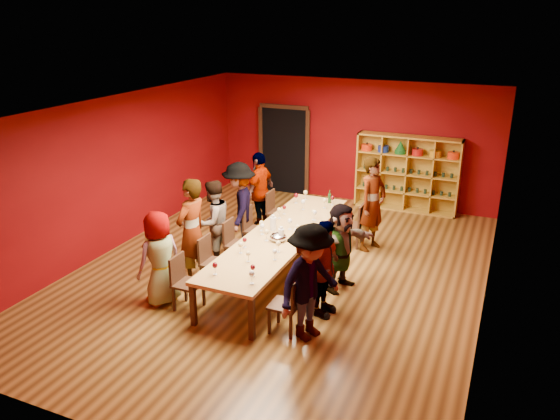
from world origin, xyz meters
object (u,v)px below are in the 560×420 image
object	(u,v)px
chair_person_left_0	(184,279)
person_left_3	(239,206)
chair_person_left_4	(275,209)
person_right_4	(372,204)
person_left_0	(160,258)
person_right_1	(323,269)
shelving_unit	(407,170)
person_left_4	(260,191)
chair_person_right_1	(306,282)
chair_person_left_3	(252,226)
person_right_2	(341,247)
chair_person_right_0	(290,302)
spittoon_bowl	(278,237)
chair_person_right_2	(326,259)
tasting_table	(280,237)
person_left_2	(213,222)
person_left_1	(192,232)
chair_person_left_1	(210,259)
chair_person_right_4	(356,223)
wine_bottle	(330,198)
chair_person_left_2	(234,241)

from	to	relation	value
chair_person_left_0	person_left_3	distance (m)	2.52
chair_person_left_4	person_right_4	world-z (taller)	person_right_4
person_left_0	person_left_3	bearing A→B (deg)	-162.08
person_left_3	person_right_1	size ratio (longest dim) A/B	1.13
shelving_unit	person_left_3	world-z (taller)	shelving_unit
person_left_4	chair_person_right_1	world-z (taller)	person_left_4
chair_person_left_3	person_right_2	world-z (taller)	person_right_2
chair_person_right_0	spittoon_bowl	xyz separation A→B (m)	(-0.83, 1.47, 0.32)
person_left_4	spittoon_bowl	xyz separation A→B (m)	(1.35, -2.10, -0.04)
chair_person_right_0	person_right_2	xyz separation A→B (m)	(0.26, 1.62, 0.27)
shelving_unit	chair_person_right_2	distance (m)	4.52
shelving_unit	tasting_table	bearing A→B (deg)	-107.92
person_left_0	person_left_2	bearing A→B (deg)	-158.48
tasting_table	chair_person_right_2	world-z (taller)	chair_person_right_2
chair_person_right_0	spittoon_bowl	size ratio (longest dim) A/B	3.01
person_left_3	chair_person_right_0	xyz separation A→B (m)	(2.10, -2.47, -0.39)
tasting_table	chair_person_left_3	xyz separation A→B (m)	(-0.91, 0.71, -0.20)
chair_person_left_3	chair_person_right_0	xyz separation A→B (m)	(1.82, -2.47, 0.00)
person_left_1	chair_person_right_0	xyz separation A→B (m)	(2.17, -0.84, -0.45)
person_right_4	chair_person_left_3	bearing A→B (deg)	137.42
chair_person_left_1	chair_person_right_4	world-z (taller)	same
spittoon_bowl	chair_person_right_2	bearing A→B (deg)	9.79
person_left_3	spittoon_bowl	xyz separation A→B (m)	(1.27, -1.00, -0.06)
shelving_unit	person_right_1	xyz separation A→B (m)	(-0.21, -5.40, -0.20)
tasting_table	person_right_1	bearing A→B (deg)	-42.52
chair_person_left_0	chair_person_right_4	size ratio (longest dim) A/B	1.00
person_left_2	spittoon_bowl	size ratio (longest dim) A/B	5.41
person_right_4	wine_bottle	distance (m)	1.00
chair_person_left_4	person_left_2	bearing A→B (deg)	-102.98
chair_person_left_0	wine_bottle	bearing A→B (deg)	72.62
spittoon_bowl	chair_person_left_4	bearing A→B (deg)	115.29
chair_person_left_3	wine_bottle	world-z (taller)	wine_bottle
person_left_1	chair_person_left_4	xyz separation A→B (m)	(0.35, 2.73, -0.45)
shelving_unit	chair_person_left_3	bearing A→B (deg)	-122.57
chair_person_left_0	chair_person_left_1	world-z (taller)	same
spittoon_bowl	wine_bottle	size ratio (longest dim) A/B	1.08
person_left_0	person_left_3	size ratio (longest dim) A/B	0.89
chair_person_left_2	person_right_2	size ratio (longest dim) A/B	0.58
person_left_1	person_right_1	xyz separation A→B (m)	(2.44, -0.16, -0.16)
person_left_2	person_right_2	size ratio (longest dim) A/B	1.04
chair_person_right_2	spittoon_bowl	xyz separation A→B (m)	(-0.83, -0.14, 0.32)
person_left_0	chair_person_right_0	bearing A→B (deg)	111.47
chair_person_right_1	chair_person_right_2	size ratio (longest dim) A/B	1.00
person_left_3	person_left_4	xyz separation A→B (m)	(-0.08, 1.10, -0.02)
tasting_table	chair_person_right_4	distance (m)	1.95
person_left_4	chair_person_right_4	bearing A→B (deg)	91.42
person_left_2	chair_person_left_4	world-z (taller)	person_left_2
chair_person_left_4	chair_person_right_4	distance (m)	1.82
chair_person_left_1	spittoon_bowl	bearing A→B (deg)	32.63
person_left_2	person_right_1	distance (m)	2.72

